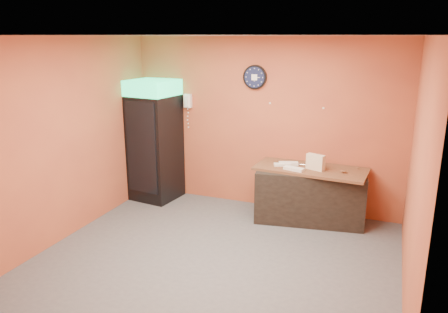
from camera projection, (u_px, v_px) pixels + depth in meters
The scene contains 15 objects.
floor at pixel (218, 257), 5.71m from camera, with size 4.50×4.50×0.00m, color #47474C.
back_wall at pixel (264, 124), 7.13m from camera, with size 4.50×0.02×2.80m, color #B75833.
left_wall at pixel (69, 139), 6.13m from camera, with size 0.02×4.00×2.80m, color #B75833.
right_wall at pixel (417, 175), 4.54m from camera, with size 0.02×4.00×2.80m, color #B75833.
ceiling at pixel (217, 35), 4.96m from camera, with size 4.50×4.00×0.02m, color white.
beverage_cooler at pixel (154, 142), 7.53m from camera, with size 0.81×0.82×2.08m.
prep_counter at pixel (309, 195), 6.76m from camera, with size 1.62×0.72×0.81m, color black.
wall_clock at pixel (255, 77), 6.96m from camera, with size 0.39×0.06×0.39m.
wall_phone at pixel (188, 101), 7.47m from camera, with size 0.13×0.11×0.23m.
butcher_paper at pixel (311, 169), 6.65m from camera, with size 1.66×0.75×0.04m, color brown.
sub_roll_stack at pixel (315, 162), 6.52m from camera, with size 0.29×0.19×0.24m.
wrapped_sandwich_left at pixel (282, 165), 6.75m from camera, with size 0.26×0.10×0.04m, color silver.
wrapped_sandwich_mid at pixel (294, 169), 6.52m from camera, with size 0.30×0.12×0.04m, color silver.
wrapped_sandwich_right at pixel (288, 163), 6.80m from camera, with size 0.30×0.12×0.04m, color silver.
kitchen_tool at pixel (311, 164), 6.72m from camera, with size 0.07×0.07×0.07m, color silver.
Camera 1 is at (1.96, -4.76, 2.80)m, focal length 35.00 mm.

